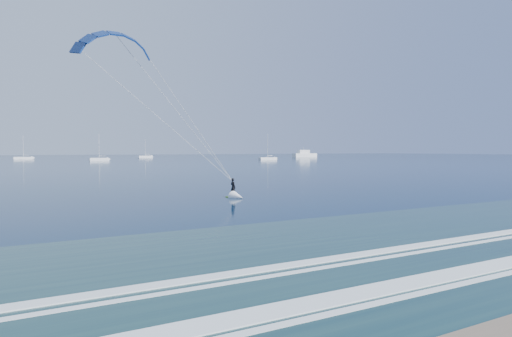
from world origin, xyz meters
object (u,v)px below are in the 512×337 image
Objects in this scene: sailboat_3 at (99,159)px; sailboat_5 at (268,158)px; sailboat_2 at (23,158)px; sailboat_4 at (145,157)px; kitesurfer_rig at (177,112)px; motor_yacht at (304,154)px.

sailboat_5 is at bearing -17.61° from sailboat_3.
sailboat_3 is at bearing -61.24° from sailboat_2.
sailboat_5 is (30.89, -87.55, 0.00)m from sailboat_4.
sailboat_2 is (-1.66, 209.03, -7.13)m from kitesurfer_rig.
sailboat_5 is at bearing -70.56° from sailboat_4.
sailboat_2 is 1.05× the size of sailboat_3.
sailboat_5 is at bearing 55.97° from kitesurfer_rig.
motor_yacht is 98.15m from sailboat_4.
motor_yacht is at bearing 42.94° from sailboat_5.
motor_yacht is at bearing -4.04° from sailboat_2.
sailboat_4 is at bearing 162.77° from motor_yacht.
sailboat_4 is at bearing 15.41° from sailboat_2.
kitesurfer_rig is 235.65m from sailboat_4.
sailboat_3 is (-132.49, -36.37, -1.10)m from motor_yacht.
motor_yacht is 1.48× the size of sailboat_4.
sailboat_3 is (26.10, -47.56, -0.00)m from sailboat_2.
sailboat_4 is (38.75, 65.44, -0.00)m from sailboat_3.
kitesurfer_rig is 1.42× the size of sailboat_5.
motor_yacht is 158.99m from sailboat_2.
sailboat_2 is 118.41m from sailboat_5.
motor_yacht is at bearing 15.35° from sailboat_3.
sailboat_2 reaches higher than sailboat_3.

